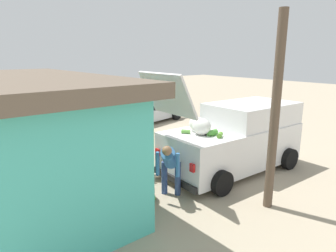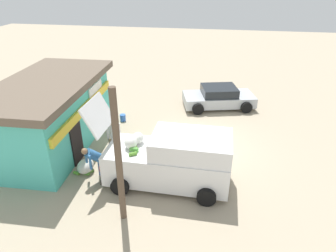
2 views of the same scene
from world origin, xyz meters
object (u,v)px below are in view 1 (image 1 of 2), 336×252
at_px(parked_sedan, 147,111).
at_px(vendor_standing, 138,143).
at_px(paint_bucket, 76,147).
at_px(customer_bending, 170,164).
at_px(unloaded_banana_pile, 141,190).
at_px(storefront_bar, 24,138).
at_px(delivery_van, 236,138).

relative_size(parked_sedan, vendor_standing, 2.46).
height_order(parked_sedan, paint_bucket, parked_sedan).
bearing_deg(customer_bending, unloaded_banana_pile, 60.60).
height_order(vendor_standing, paint_bucket, vendor_standing).
bearing_deg(paint_bucket, storefront_bar, 140.99).
xyz_separation_m(customer_bending, paint_bucket, (4.84, 0.50, -0.70)).
height_order(parked_sedan, unloaded_banana_pile, parked_sedan).
distance_m(vendor_standing, paint_bucket, 3.35).
xyz_separation_m(parked_sedan, paint_bucket, (-2.69, 4.84, -0.39)).
height_order(storefront_bar, paint_bucket, storefront_bar).
bearing_deg(storefront_bar, paint_bucket, -39.01).
relative_size(customer_bending, unloaded_banana_pile, 1.80).
height_order(customer_bending, unloaded_banana_pile, customer_bending).
distance_m(delivery_van, paint_bucket, 5.67).
bearing_deg(unloaded_banana_pile, vendor_standing, -30.03).
relative_size(parked_sedan, paint_bucket, 12.06).
bearing_deg(delivery_van, unloaded_banana_pile, 89.15).
bearing_deg(vendor_standing, storefront_bar, 81.45).
xyz_separation_m(unloaded_banana_pile, paint_bucket, (4.50, -0.10, -0.06)).
height_order(parked_sedan, customer_bending, customer_bending).
bearing_deg(customer_bending, delivery_van, -84.08).
height_order(delivery_van, customer_bending, delivery_van).
height_order(storefront_bar, vendor_standing, storefront_bar).
bearing_deg(paint_bucket, customer_bending, -174.09).
xyz_separation_m(vendor_standing, paint_bucket, (3.18, 0.66, -0.82)).
height_order(customer_bending, paint_bucket, customer_bending).
distance_m(storefront_bar, delivery_van, 5.82).
bearing_deg(paint_bucket, vendor_standing, -168.23).
bearing_deg(parked_sedan, storefront_bar, 127.56).
distance_m(parked_sedan, customer_bending, 8.69).
bearing_deg(unloaded_banana_pile, delivery_van, -90.85).
bearing_deg(unloaded_banana_pile, customer_bending, -119.40).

